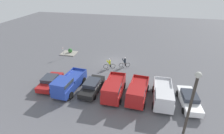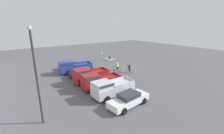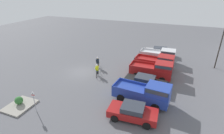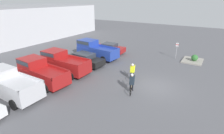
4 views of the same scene
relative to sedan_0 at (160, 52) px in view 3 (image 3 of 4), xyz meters
name	(u,v)px [view 3 (image 3 of 4)]	position (x,y,z in m)	size (l,w,h in m)	color
ground_plane	(83,72)	(10.31, -8.87, -0.74)	(80.00, 80.00, 0.00)	#56565B
sedan_0	(160,52)	(0.00, 0.00, 0.00)	(2.24, 4.93, 1.45)	white
pickup_truck_0	(160,55)	(2.80, 0.28, 0.37)	(2.26, 5.18, 2.12)	silver
pickup_truck_1	(157,62)	(5.63, 0.36, 0.38)	(2.46, 5.34, 2.15)	maroon
pickup_truck_2	(154,70)	(8.40, 0.36, 0.40)	(2.27, 5.18, 2.22)	maroon
sedan_1	(145,82)	(11.20, -0.16, -0.01)	(2.15, 4.81, 1.43)	black
pickup_truck_3	(146,93)	(14.04, 0.52, 0.42)	(2.56, 5.70, 2.23)	#233D9E
sedan_2	(133,112)	(16.80, -0.02, -0.03)	(2.21, 4.37, 1.39)	maroon
cyclist_0	(97,70)	(10.53, -6.54, 0.07)	(1.78, 0.66, 1.67)	black
cyclist_1	(98,62)	(8.33, -7.55, 0.10)	(1.69, 0.64, 1.71)	black
fire_lane_sign	(34,100)	(19.23, -8.59, 0.56)	(0.09, 0.30, 2.15)	#9E9EA3
lamppost	(223,36)	(2.15, 8.03, 3.98)	(0.36, 0.36, 8.22)	#2D2823
curb_island	(20,106)	(19.23, -10.64, -0.66)	(2.72, 2.28, 0.15)	gray
shrub	(19,100)	(19.06, -10.83, -0.20)	(0.77, 0.77, 0.77)	#337033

